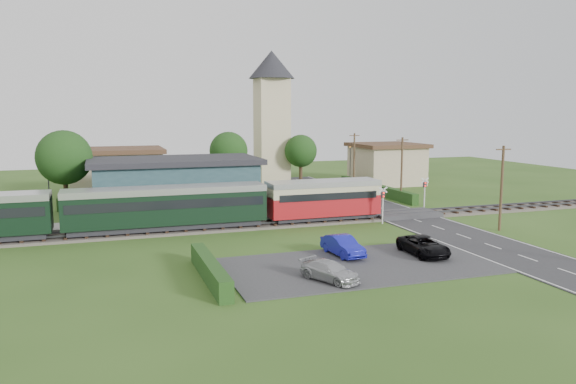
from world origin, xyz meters
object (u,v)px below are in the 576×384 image
object	(u,v)px
crossing_signal_near	(383,200)
car_park_blue	(343,246)
house_east	(387,163)
car_on_road	(341,192)
house_west	(116,171)
car_park_dark	(424,246)
pedestrian_near	(252,205)
car_park_silver	(330,271)
station_building	(175,185)
equipment_hut	(87,209)
crossing_signal_far	(425,189)
train	(126,208)
church_tower	(272,108)
pedestrian_far	(114,215)

from	to	relation	value
crossing_signal_near	car_park_blue	world-z (taller)	crossing_signal_near
house_east	car_on_road	distance (m)	13.96
house_west	car_park_blue	bearing A→B (deg)	-68.58
car_park_dark	pedestrian_near	xyz separation A→B (m)	(-7.55, 16.64, 0.55)
car_park_silver	car_park_dark	distance (m)	8.98
car_on_road	car_park_dark	distance (m)	26.95
station_building	car_on_road	bearing A→B (deg)	12.41
equipment_hut	pedestrian_near	size ratio (longest dim) A/B	1.57
house_west	car_park_silver	world-z (taller)	house_west
house_west	car_on_road	world-z (taller)	house_west
car_park_dark	car_park_blue	bearing A→B (deg)	164.50
crossing_signal_far	car_park_blue	xyz separation A→B (m)	(-15.06, -13.89, -1.40)
car_park_blue	house_west	bearing A→B (deg)	106.07
train	crossing_signal_far	distance (m)	28.71
church_tower	crossing_signal_near	distance (m)	29.57
car_on_road	car_park_blue	distance (m)	27.01
train	crossing_signal_far	world-z (taller)	train
car_park_silver	pedestrian_far	xyz separation A→B (m)	(-11.38, 19.22, 0.60)
crossing_signal_near	car_park_blue	distance (m)	12.10
station_building	car_park_silver	bearing A→B (deg)	-77.86
train	car_on_road	world-z (taller)	train
car_park_blue	car_park_dark	bearing A→B (deg)	-22.44
house_west	pedestrian_near	size ratio (longest dim) A/B	6.64
house_west	car_park_blue	xyz separation A→B (m)	(13.54, -34.50, -2.05)
house_east	crossing_signal_near	size ratio (longest dim) A/B	2.69
crossing_signal_far	pedestrian_far	world-z (taller)	crossing_signal_far
car_on_road	crossing_signal_far	bearing A→B (deg)	-178.08
pedestrian_near	car_park_blue	bearing A→B (deg)	78.97
car_on_road	station_building	bearing A→B (deg)	82.96
church_tower	car_park_dark	xyz separation A→B (m)	(-1.20, -39.12, -9.52)
crossing_signal_near	car_park_silver	xyz separation A→B (m)	(-10.91, -14.09, -1.50)
station_building	train	size ratio (longest dim) A/B	0.37
house_east	car_park_dark	size ratio (longest dim) A/B	1.94
car_on_road	equipment_hut	bearing A→B (deg)	90.73
crossing_signal_near	car_on_road	bearing A→B (deg)	79.33
pedestrian_far	house_west	bearing A→B (deg)	3.82
car_park_dark	pedestrian_far	xyz separation A→B (m)	(-19.70, 15.84, 0.53)
church_tower	car_park_blue	world-z (taller)	church_tower
station_building	church_tower	xyz separation A→B (m)	(15.00, 17.01, 7.53)
equipment_hut	car_park_dark	xyz separation A→B (m)	(21.80, -16.32, -1.04)
house_east	pedestrian_near	distance (m)	30.13
crossing_signal_near	car_park_dark	xyz separation A→B (m)	(-2.60, -10.71, -1.43)
pedestrian_near	house_east	bearing A→B (deg)	-161.80
church_tower	car_park_blue	xyz separation A→B (m)	(-6.46, -37.50, -9.48)
house_east	car_park_blue	world-z (taller)	house_east
station_building	house_east	bearing A→B (deg)	23.44
crossing_signal_far	pedestrian_near	size ratio (longest dim) A/B	2.02
car_park_silver	pedestrian_far	size ratio (longest dim) A/B	2.45
crossing_signal_near	car_on_road	xyz separation A→B (m)	(2.95, 15.66, -1.56)
house_east	car_park_blue	xyz separation A→B (m)	(-21.46, -33.50, -2.05)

